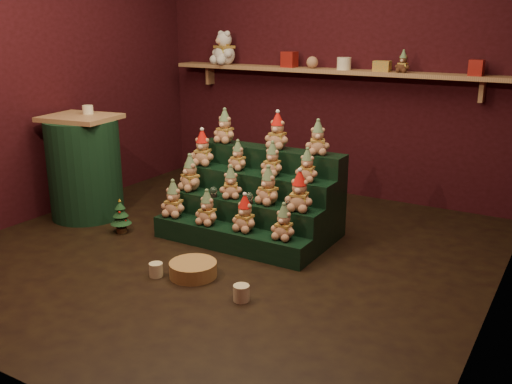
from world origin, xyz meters
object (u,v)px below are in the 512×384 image
Objects in this scene: wicker_basket at (193,269)px; mini_christmas_tree at (121,216)px; snow_globe_a at (213,192)px; brown_bear at (403,62)px; riser_tier_front at (229,238)px; snow_globe_c at (288,205)px; white_bear at (224,43)px; side_table at (85,167)px; mug_left at (156,270)px; snow_globe_b at (249,198)px; mug_right at (241,293)px.

mini_christmas_tree is at bearing 159.73° from wicker_basket.
brown_bear is at bearing 57.12° from snow_globe_a.
riser_tier_front is at bearing 9.62° from mini_christmas_tree.
snow_globe_a is at bearing 180.00° from snow_globe_c.
snow_globe_c is 2.60m from white_bear.
wicker_basket is (0.06, -0.57, -0.04)m from riser_tier_front.
white_bear reaches higher than riser_tier_front.
snow_globe_c is 2.07m from side_table.
mini_christmas_tree is 1.01m from mug_left.
mini_christmas_tree is (-1.48, -0.33, -0.25)m from snow_globe_c.
snow_globe_b reaches higher than riser_tier_front.
riser_tier_front is at bearing -160.61° from snow_globe_c.
riser_tier_front is 4.49× the size of mini_christmas_tree.
brown_bear reaches higher than snow_globe_a.
brown_bear is (1.05, 1.63, 1.01)m from snow_globe_a.
white_bear is at bearing 118.51° from wicker_basket.
riser_tier_front reaches higher than mug_left.
snow_globe_c is at bearing 12.72° from mini_christmas_tree.
white_bear reaches higher than snow_globe_c.
snow_globe_b is at bearing 59.35° from riser_tier_front.
side_table reaches higher than snow_globe_b.
mini_christmas_tree is at bearing 161.21° from mug_right.
snow_globe_b reaches higher than mini_christmas_tree.
white_bear is (-1.79, 2.50, 1.49)m from mug_right.
mini_christmas_tree is 2.85× the size of mug_right.
snow_globe_a is 0.95m from mug_left.
side_table reaches higher than mug_left.
snow_globe_a is 0.28× the size of mini_christmas_tree.
snow_globe_b is 0.84× the size of mug_right.
riser_tier_front is 15.87× the size of snow_globe_a.
snow_globe_b is 1.01× the size of snow_globe_c.
snow_globe_a is at bearing 113.68° from wicker_basket.
riser_tier_front is 15.20× the size of snow_globe_b.
white_bear is at bearing 120.55° from snow_globe_a.
mug_left is (1.44, -0.71, -0.43)m from side_table.
mini_christmas_tree reaches higher than riser_tier_front.
snow_globe_b is 2.39m from white_bear.
white_bear is at bearing 95.81° from mini_christmas_tree.
snow_globe_a is 0.96× the size of snow_globe_b.
snow_globe_b is 0.36m from snow_globe_c.
mug_right is (0.74, -0.00, 0.00)m from mug_left.
white_bear reaches higher than mug_right.
white_bear reaches higher than mini_christmas_tree.
mug_left is at bearing -32.32° from mini_christmas_tree.
snow_globe_a is 0.88× the size of mug_left.
snow_globe_b is 0.10× the size of side_table.
snow_globe_a is 0.87m from mini_christmas_tree.
brown_bear is at bearing 72.79° from wicker_basket.
snow_globe_a is 0.97× the size of snow_globe_c.
white_bear is 2.29× the size of brown_bear.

